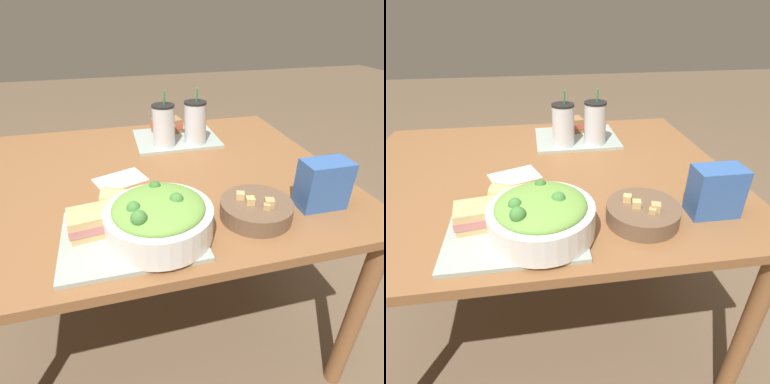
% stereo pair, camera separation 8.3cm
% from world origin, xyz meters
% --- Properties ---
extents(ground_plane, '(12.00, 12.00, 0.00)m').
position_xyz_m(ground_plane, '(0.00, 0.00, 0.00)').
color(ground_plane, brown).
extents(dining_table, '(1.38, 1.10, 0.77)m').
position_xyz_m(dining_table, '(0.00, 0.00, 0.68)').
color(dining_table, brown).
rests_on(dining_table, ground_plane).
extents(tray_near, '(0.37, 0.30, 0.01)m').
position_xyz_m(tray_near, '(-0.09, -0.36, 0.77)').
color(tray_near, '#99A89E').
rests_on(tray_near, dining_table).
extents(tray_far, '(0.37, 0.30, 0.01)m').
position_xyz_m(tray_far, '(0.18, 0.31, 0.77)').
color(tray_far, '#99A89E').
rests_on(tray_far, dining_table).
extents(salad_bowl, '(0.28, 0.28, 0.13)m').
position_xyz_m(salad_bowl, '(-0.01, -0.39, 0.83)').
color(salad_bowl, white).
rests_on(salad_bowl, tray_near).
extents(soup_bowl, '(0.21, 0.21, 0.07)m').
position_xyz_m(soup_bowl, '(0.27, -0.36, 0.79)').
color(soup_bowl, brown).
rests_on(soup_bowl, dining_table).
extents(sandwich_near, '(0.16, 0.11, 0.06)m').
position_xyz_m(sandwich_near, '(-0.17, -0.33, 0.81)').
color(sandwich_near, tan).
rests_on(sandwich_near, tray_near).
extents(baguette_near, '(0.19, 0.13, 0.07)m').
position_xyz_m(baguette_near, '(-0.07, -0.25, 0.81)').
color(baguette_near, tan).
rests_on(baguette_near, tray_near).
extents(sandwich_far, '(0.15, 0.11, 0.06)m').
position_xyz_m(sandwich_far, '(0.15, 0.38, 0.81)').
color(sandwich_far, olive).
rests_on(sandwich_far, tray_far).
extents(drink_cup_dark, '(0.09, 0.09, 0.23)m').
position_xyz_m(drink_cup_dark, '(0.11, 0.22, 0.86)').
color(drink_cup_dark, silver).
rests_on(drink_cup_dark, tray_far).
extents(drink_cup_red, '(0.09, 0.09, 0.24)m').
position_xyz_m(drink_cup_red, '(0.25, 0.22, 0.86)').
color(drink_cup_red, silver).
rests_on(drink_cup_red, tray_far).
extents(chip_bag, '(0.14, 0.09, 0.15)m').
position_xyz_m(chip_bag, '(0.49, -0.35, 0.84)').
color(chip_bag, '#335BA3').
rests_on(chip_bag, dining_table).
extents(napkin_folded, '(0.20, 0.17, 0.00)m').
position_xyz_m(napkin_folded, '(-0.10, -0.03, 0.77)').
color(napkin_folded, silver).
rests_on(napkin_folded, dining_table).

